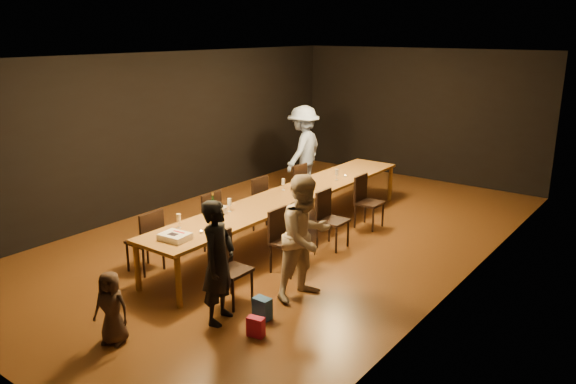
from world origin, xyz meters
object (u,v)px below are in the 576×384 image
Objects in this scene: chair_left_0 at (144,240)px; chair_left_1 at (204,219)px; chair_left_2 at (252,201)px; chair_left_3 at (292,187)px; man_blue at (303,150)px; birthday_cake at (175,237)px; champagne_bottle at (213,204)px; chair_right_0 at (232,269)px; chair_right_1 at (288,242)px; plate_stack at (220,210)px; ice_bucket at (302,183)px; chair_right_3 at (369,202)px; woman_birthday at (218,262)px; table at (290,197)px; woman_tan at (306,237)px; chair_right_2 at (333,220)px.

chair_left_0 and chair_left_1 have the same top height.
chair_left_2 is 1.00× the size of chair_left_3.
man_blue reaches higher than birthday_cake.
chair_left_0 is 1.12m from champagne_bottle.
birthday_cake is at bearing -75.30° from chair_right_0.
chair_left_3 is at bearing -144.69° from chair_right_1.
plate_stack is 0.85× the size of ice_bucket.
champagne_bottle is (-1.11, 0.83, 0.46)m from chair_right_0.
chair_right_0 is 3.98m from chair_left_3.
chair_right_3 reaches higher than plate_stack.
chair_left_3 is 1.27m from ice_bucket.
man_blue is (-2.18, 4.65, 0.48)m from chair_right_0.
chair_left_3 reaches higher than plate_stack.
chair_right_0 is at bearing -41.08° from plate_stack.
chair_left_2 is at bearing 110.47° from champagne_bottle.
woman_birthday reaches higher than birthday_cake.
chair_right_3 is (0.85, 1.20, -0.24)m from table.
birthday_cake is at bearing -166.68° from chair_left_3.
chair_left_1 is (-1.70, 0.00, 0.00)m from chair_right_1.
woman_tan reaches higher than chair_left_3.
woman_tan reaches higher than champagne_bottle.
man_blue is at bearing -115.67° from chair_right_3.
woman_birthday is 0.81× the size of man_blue.
woman_birthday is at bearing -102.62° from chair_left_0.
chair_right_0 reaches higher than table.
woman_tan is (0.64, 0.72, 0.37)m from chair_right_0.
chair_right_2 is 1.00× the size of chair_left_3.
chair_right_1 and chair_right_3 have the same top height.
chair_left_0 is 0.56× the size of woman_tan.
chair_right_1 is at bearing 180.00° from chair_right_0.
man_blue is at bearing -135.87° from chair_right_2.
chair_left_2 is (-1.70, 1.20, 0.00)m from chair_right_1.
chair_right_2 is at bearing -0.00° from chair_right_3.
chair_left_2 is 2.68× the size of champagne_bottle.
woman_tan is 4.21× the size of birthday_cake.
woman_birthday reaches higher than chair_right_3.
woman_tan is 1.76m from champagne_bottle.
woman_birthday is 6.71× the size of ice_bucket.
birthday_cake is at bearing 60.85° from woman_birthday.
chair_right_0 is 0.56× the size of woman_tan.
chair_left_3 is (0.00, 1.20, 0.00)m from chair_left_2.
chair_left_2 is at bearing -144.69° from chair_right_0.
man_blue is at bearing 105.60° from champagne_bottle.
chair_left_2 is at bearing 0.00° from chair_left_1.
chair_right_1 and chair_right_2 have the same top height.
plate_stack is (-1.06, 0.93, 0.34)m from chair_right_0.
champagne_bottle is (0.59, 0.83, 0.46)m from chair_left_0.
woman_tan reaches higher than chair_left_2.
chair_left_1 is at bearing 32.35° from woman_birthday.
birthday_cake is (-0.98, 0.21, 0.03)m from woman_birthday.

